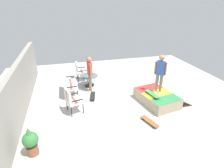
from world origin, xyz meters
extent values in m
cube|color=beige|center=(0.00, 0.00, -0.05)|extent=(12.00, 12.00, 0.10)
cube|color=#9E998E|center=(0.00, 4.00, 0.95)|extent=(9.00, 0.20, 1.90)
cube|color=tan|center=(-0.45, -1.36, 0.23)|extent=(1.99, 1.54, 0.45)
cube|color=#338C4C|center=(-1.03, -1.47, 0.46)|extent=(0.79, 1.27, 0.01)
cube|color=yellow|center=(-0.45, -1.36, 0.46)|extent=(0.79, 1.27, 0.01)
cube|color=red|center=(0.14, -1.24, 0.46)|extent=(0.79, 1.27, 0.01)
cylinder|color=#B2B2B7|center=(-0.56, -0.78, 0.43)|extent=(1.70, 0.38, 0.05)
cube|color=tan|center=(-0.28, -2.24, 0.20)|extent=(1.84, 0.97, 0.38)
cylinder|color=black|center=(0.71, 1.87, 0.22)|extent=(0.04, 0.04, 0.44)
cylinder|color=black|center=(1.88, 1.87, 0.22)|extent=(0.04, 0.04, 0.44)
cylinder|color=black|center=(0.71, 2.34, 0.22)|extent=(0.04, 0.04, 0.44)
cylinder|color=black|center=(1.88, 2.34, 0.22)|extent=(0.04, 0.04, 0.44)
cube|color=silver|center=(1.30, 2.10, 0.48)|extent=(1.25, 0.55, 0.08)
cube|color=#B74738|center=(1.30, 2.10, 0.52)|extent=(1.21, 0.10, 0.00)
cube|color=silver|center=(1.30, 2.34, 0.77)|extent=(1.25, 0.08, 0.50)
cube|color=#B74738|center=(1.30, 2.34, 0.77)|extent=(0.10, 0.08, 0.46)
cube|color=black|center=(0.69, 2.10, 0.64)|extent=(0.04, 0.47, 0.04)
cube|color=black|center=(1.90, 2.10, 0.64)|extent=(0.04, 0.47, 0.04)
cylinder|color=black|center=(2.55, 1.19, 0.22)|extent=(0.04, 0.04, 0.44)
cylinder|color=black|center=(3.09, 1.22, 0.22)|extent=(0.04, 0.04, 0.44)
cylinder|color=black|center=(2.53, 1.66, 0.22)|extent=(0.04, 0.04, 0.44)
cylinder|color=black|center=(3.07, 1.69, 0.22)|extent=(0.04, 0.04, 0.44)
cube|color=silver|center=(2.81, 1.44, 0.48)|extent=(0.64, 0.58, 0.08)
cube|color=#B74738|center=(2.81, 1.44, 0.52)|extent=(0.58, 0.13, 0.00)
cube|color=silver|center=(2.80, 1.67, 0.77)|extent=(0.62, 0.11, 0.50)
cube|color=#B74738|center=(2.80, 1.67, 0.77)|extent=(0.10, 0.09, 0.46)
cube|color=black|center=(2.52, 1.43, 0.64)|extent=(0.06, 0.47, 0.04)
cube|color=black|center=(3.10, 1.45, 0.64)|extent=(0.06, 0.47, 0.04)
cylinder|color=black|center=(-0.45, 1.76, 0.22)|extent=(0.04, 0.04, 0.44)
cylinder|color=black|center=(0.07, 1.90, 0.22)|extent=(0.04, 0.04, 0.44)
cylinder|color=black|center=(-0.58, 2.21, 0.22)|extent=(0.04, 0.04, 0.44)
cylinder|color=black|center=(-0.06, 2.35, 0.22)|extent=(0.04, 0.04, 0.44)
cube|color=silver|center=(-0.25, 2.05, 0.48)|extent=(0.74, 0.70, 0.08)
cube|color=#B74738|center=(-0.25, 2.05, 0.52)|extent=(0.59, 0.25, 0.00)
cube|color=silver|center=(-0.32, 2.28, 0.77)|extent=(0.62, 0.24, 0.50)
cube|color=#B74738|center=(-0.32, 2.28, 0.77)|extent=(0.12, 0.11, 0.46)
cube|color=black|center=(-0.53, 1.98, 0.64)|extent=(0.16, 0.46, 0.04)
cube|color=black|center=(0.03, 2.13, 0.64)|extent=(0.16, 0.46, 0.04)
cylinder|color=black|center=(1.96, 1.17, 0.28)|extent=(0.06, 0.06, 0.55)
cylinder|color=black|center=(1.96, 1.17, 0.01)|extent=(0.44, 0.44, 0.03)
cylinder|color=slate|center=(1.96, 1.17, 0.56)|extent=(0.90, 0.90, 0.02)
cube|color=silver|center=(1.27, 1.19, 0.03)|extent=(0.13, 0.25, 0.05)
cylinder|color=#9E7051|center=(1.27, 1.19, 0.25)|extent=(0.10, 0.10, 0.40)
cylinder|color=slate|center=(1.27, 1.19, 0.66)|extent=(0.13, 0.13, 0.40)
cube|color=silver|center=(1.44, 1.20, 0.03)|extent=(0.13, 0.25, 0.05)
cylinder|color=#9E7051|center=(1.44, 1.20, 0.25)|extent=(0.10, 0.10, 0.40)
cylinder|color=slate|center=(1.44, 1.20, 0.66)|extent=(0.13, 0.13, 0.40)
cube|color=red|center=(1.35, 1.19, 1.16)|extent=(0.33, 0.20, 0.60)
sphere|color=#9E7051|center=(1.35, 1.19, 1.60)|extent=(0.23, 0.23, 0.23)
cylinder|color=#9E7051|center=(1.15, 1.18, 1.14)|extent=(0.08, 0.08, 0.57)
cylinder|color=#9E7051|center=(1.55, 1.21, 1.14)|extent=(0.08, 0.08, 0.57)
cube|color=silver|center=(-0.45, -1.48, 0.49)|extent=(0.26, 0.22, 0.05)
cylinder|color=#9E7051|center=(-0.45, -1.48, 0.71)|extent=(0.10, 0.10, 0.38)
cylinder|color=slate|center=(-0.45, -1.48, 1.09)|extent=(0.13, 0.13, 0.38)
cube|color=silver|center=(-0.36, -1.34, 0.49)|extent=(0.26, 0.22, 0.05)
cylinder|color=#9E7051|center=(-0.36, -1.34, 0.71)|extent=(0.10, 0.10, 0.38)
cylinder|color=slate|center=(-0.36, -1.34, 1.09)|extent=(0.13, 0.13, 0.38)
cube|color=#334C99|center=(-0.41, -1.41, 1.57)|extent=(0.32, 0.37, 0.57)
sphere|color=#9E7051|center=(-0.41, -1.41, 1.99)|extent=(0.22, 0.22, 0.22)
cylinder|color=#9E7051|center=(-0.51, -1.58, 1.55)|extent=(0.08, 0.08, 0.54)
cylinder|color=#9E7051|center=(-0.30, -1.24, 1.55)|extent=(0.08, 0.08, 0.54)
cube|color=black|center=(0.70, 1.20, 0.09)|extent=(0.82, 0.36, 0.02)
cylinder|color=gold|center=(0.96, 1.06, 0.03)|extent=(0.06, 0.04, 0.06)
cylinder|color=gold|center=(0.99, 1.22, 0.03)|extent=(0.06, 0.04, 0.06)
cylinder|color=gold|center=(0.41, 1.18, 0.03)|extent=(0.06, 0.04, 0.06)
cylinder|color=gold|center=(0.44, 1.34, 0.03)|extent=(0.06, 0.04, 0.06)
cube|color=brown|center=(-1.70, -0.46, 0.09)|extent=(0.82, 0.44, 0.02)
cylinder|color=#333333|center=(-1.41, -0.45, 0.03)|extent=(0.06, 0.05, 0.06)
cylinder|color=#333333|center=(-1.46, -0.30, 0.03)|extent=(0.06, 0.05, 0.06)
cylinder|color=#333333|center=(-1.94, -0.62, 0.03)|extent=(0.06, 0.05, 0.06)
cylinder|color=#333333|center=(-1.99, -0.47, 0.03)|extent=(0.06, 0.05, 0.06)
cube|color=#3F8C4C|center=(-0.60, -1.05, 0.56)|extent=(0.82, 0.35, 0.01)
cylinder|color=#333333|center=(-0.31, -1.08, 0.49)|extent=(0.06, 0.04, 0.06)
cylinder|color=#333333|center=(-0.34, -0.92, 0.49)|extent=(0.06, 0.04, 0.06)
cylinder|color=#333333|center=(-0.86, -1.19, 0.49)|extent=(0.06, 0.04, 0.06)
cylinder|color=#333333|center=(-0.89, -1.03, 0.49)|extent=(0.06, 0.04, 0.06)
cylinder|color=brown|center=(-2.16, 3.40, 0.15)|extent=(0.32, 0.32, 0.30)
sphere|color=#387F3D|center=(-2.16, 3.40, 0.52)|extent=(0.44, 0.44, 0.44)
cone|color=#387F3D|center=(-2.16, 3.40, 0.78)|extent=(0.24, 0.24, 0.28)
camera|label=1|loc=(-6.54, 2.21, 4.04)|focal=29.30mm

